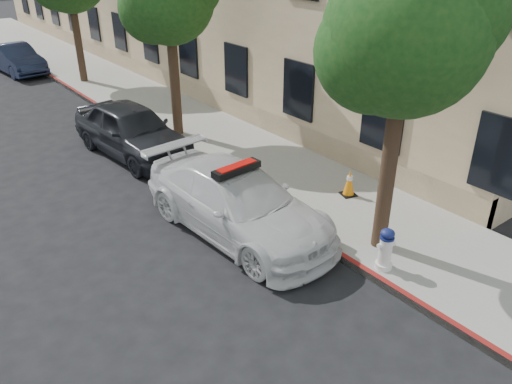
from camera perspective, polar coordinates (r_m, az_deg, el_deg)
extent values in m
plane|color=black|center=(10.07, -6.05, -7.25)|extent=(120.00, 120.00, 0.00)
cube|color=gray|center=(19.67, -12.92, 10.07)|extent=(3.20, 50.00, 0.15)
cube|color=maroon|center=(19.11, -17.09, 9.05)|extent=(0.12, 50.00, 0.15)
cylinder|color=black|center=(9.61, 14.88, 2.49)|extent=(0.30, 0.30, 3.30)
sphere|color=#133D13|center=(8.91, 16.82, 16.94)|extent=(2.80, 2.80, 2.80)
sphere|color=#133D13|center=(9.01, 20.39, 19.13)|extent=(2.24, 2.24, 2.24)
sphere|color=#133D13|center=(8.87, 13.56, 15.29)|extent=(2.10, 2.10, 2.10)
cylinder|color=black|center=(15.47, -9.26, 12.22)|extent=(0.30, 0.30, 3.19)
sphere|color=#133D13|center=(15.18, -11.70, 19.82)|extent=(1.95, 1.95, 1.95)
cylinder|color=black|center=(22.65, -19.69, 16.09)|extent=(0.30, 0.30, 3.41)
imported|color=silver|center=(10.46, -2.16, -1.16)|extent=(2.32, 4.97, 1.41)
cube|color=black|center=(10.12, -2.23, 2.64)|extent=(1.12, 0.36, 0.14)
cube|color=#A50A07|center=(10.10, -2.24, 2.95)|extent=(0.91, 0.29, 0.06)
imported|color=black|center=(14.72, -14.00, 6.89)|extent=(2.16, 4.52, 1.49)
imported|color=#141B33|center=(25.94, -25.72, 13.54)|extent=(1.79, 4.05, 1.29)
cylinder|color=white|center=(9.71, 14.34, -8.09)|extent=(0.32, 0.32, 0.10)
cylinder|color=white|center=(9.53, 14.57, -6.49)|extent=(0.24, 0.24, 0.55)
ellipsoid|color=navy|center=(9.34, 14.83, -4.61)|extent=(0.26, 0.26, 0.18)
cylinder|color=white|center=(9.46, 14.66, -5.86)|extent=(0.35, 0.20, 0.10)
cylinder|color=white|center=(9.46, 14.66, -5.86)|extent=(0.15, 0.20, 0.10)
cube|color=black|center=(12.13, 10.49, -0.25)|extent=(0.42, 0.42, 0.03)
cone|color=orange|center=(11.99, 10.62, 1.13)|extent=(0.26, 0.26, 0.62)
cylinder|color=white|center=(11.94, 10.66, 1.58)|extent=(0.14, 0.14, 0.09)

